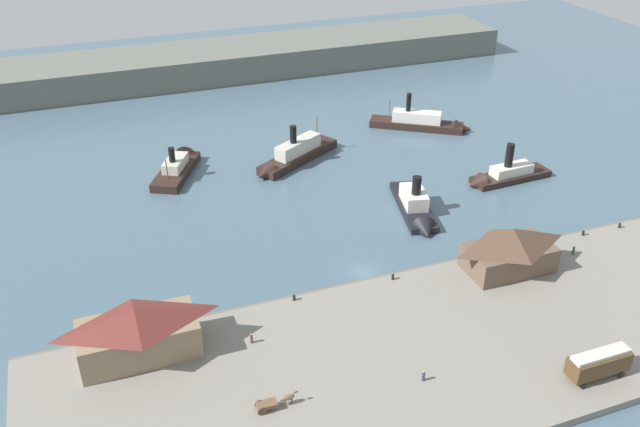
% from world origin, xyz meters
% --- Properties ---
extents(ground_plane, '(320.00, 320.00, 0.00)m').
position_xyz_m(ground_plane, '(0.00, 0.00, 0.00)').
color(ground_plane, '#476070').
extents(quay_promenade, '(110.00, 36.00, 1.20)m').
position_xyz_m(quay_promenade, '(0.00, -22.00, 0.60)').
color(quay_promenade, gray).
rests_on(quay_promenade, ground).
extents(seawall_edge, '(110.00, 0.80, 1.00)m').
position_xyz_m(seawall_edge, '(0.00, -3.60, 0.50)').
color(seawall_edge, '#666159').
rests_on(seawall_edge, ground).
extents(ferry_shed_west_terminal, '(16.30, 8.39, 7.64)m').
position_xyz_m(ferry_shed_west_terminal, '(-37.72, -8.96, 5.08)').
color(ferry_shed_west_terminal, '#847056').
rests_on(ferry_shed_west_terminal, quay_promenade).
extents(ferry_shed_central_terminal, '(14.41, 8.17, 7.72)m').
position_xyz_m(ferry_shed_central_terminal, '(21.73, -9.21, 5.13)').
color(ferry_shed_central_terminal, brown).
rests_on(ferry_shed_central_terminal, quay_promenade).
extents(street_tram, '(8.73, 2.96, 4.02)m').
position_xyz_m(street_tram, '(18.21, -34.82, 3.57)').
color(street_tram, '#4C381E').
rests_on(street_tram, quay_promenade).
extents(horse_cart, '(5.52, 1.49, 1.87)m').
position_xyz_m(horse_cart, '(-23.36, -25.09, 2.13)').
color(horse_cart, brown).
rests_on(horse_cart, quay_promenade).
extents(pedestrian_by_tram, '(0.40, 0.40, 1.62)m').
position_xyz_m(pedestrian_by_tram, '(-22.77, -12.15, 1.94)').
color(pedestrian_by_tram, '#4C3D33').
rests_on(pedestrian_by_tram, quay_promenade).
extents(pedestrian_walking_east, '(0.40, 0.40, 1.60)m').
position_xyz_m(pedestrian_walking_east, '(-3.62, -27.42, 1.93)').
color(pedestrian_walking_east, '#33384C').
rests_on(pedestrian_walking_east, quay_promenade).
extents(pedestrian_near_east_shed, '(0.41, 0.41, 1.64)m').
position_xyz_m(pedestrian_near_east_shed, '(34.79, -9.48, 1.95)').
color(pedestrian_near_east_shed, '#3D4C42').
rests_on(pedestrian_near_east_shed, quay_promenade).
extents(mooring_post_east, '(0.44, 0.44, 0.90)m').
position_xyz_m(mooring_post_east, '(40.52, -5.02, 1.65)').
color(mooring_post_east, black).
rests_on(mooring_post_east, quay_promenade).
extents(mooring_post_center_west, '(0.44, 0.44, 0.90)m').
position_xyz_m(mooring_post_center_west, '(2.74, -5.26, 1.65)').
color(mooring_post_center_west, black).
rests_on(mooring_post_center_west, quay_promenade).
extents(mooring_post_west, '(0.44, 0.44, 0.90)m').
position_xyz_m(mooring_post_west, '(48.46, -5.22, 1.65)').
color(mooring_post_west, black).
rests_on(mooring_post_west, quay_promenade).
extents(mooring_post_center_east, '(0.44, 0.44, 0.90)m').
position_xyz_m(mooring_post_center_east, '(-13.93, -4.85, 1.65)').
color(mooring_post_center_east, black).
rests_on(mooring_post_center_east, quay_promenade).
extents(ferry_near_quay, '(23.04, 17.49, 10.09)m').
position_xyz_m(ferry_near_quay, '(39.02, 50.84, 1.56)').
color(ferry_near_quay, black).
rests_on(ferry_near_quay, ground).
extents(ferry_moored_west, '(23.08, 16.45, 9.96)m').
position_xyz_m(ferry_moored_west, '(2.13, 43.61, 1.79)').
color(ferry_moored_west, black).
rests_on(ferry_moored_west, ground).
extents(ferry_departing_north, '(13.67, 19.34, 8.65)m').
position_xyz_m(ferry_departing_north, '(-21.71, 49.14, 1.29)').
color(ferry_departing_north, black).
rests_on(ferry_departing_north, ground).
extents(ferry_moored_east, '(19.37, 5.83, 9.88)m').
position_xyz_m(ferry_moored_east, '(40.39, 20.08, 1.33)').
color(ferry_moored_east, black).
rests_on(ferry_moored_east, ground).
extents(ferry_approaching_east, '(9.77, 21.38, 9.38)m').
position_xyz_m(ferry_approaching_east, '(16.97, 13.61, 1.41)').
color(ferry_approaching_east, black).
rests_on(ferry_approaching_east, ground).
extents(far_headland, '(180.00, 24.00, 8.00)m').
position_xyz_m(far_headland, '(0.00, 110.00, 4.00)').
color(far_headland, '#60665B').
rests_on(far_headland, ground).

